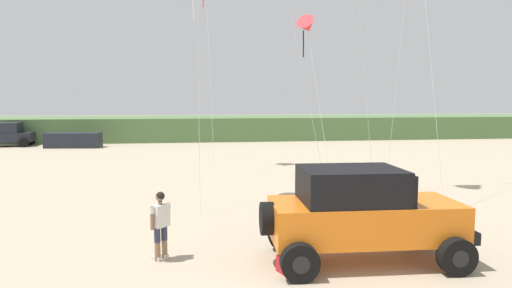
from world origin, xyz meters
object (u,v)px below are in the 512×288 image
kite_purple_stunt (307,27)px  person_watching (160,222)px  distant_sedan (73,140)px  jeep (362,212)px  cooler_box (291,263)px  distant_pickup (4,135)px

kite_purple_stunt → person_watching: bearing=-125.5°
distant_sedan → kite_purple_stunt: 24.94m
person_watching → kite_purple_stunt: 11.19m
jeep → cooler_box: bearing=-168.0°
person_watching → distant_sedan: size_ratio=0.40×
jeep → person_watching: 4.80m
cooler_box → kite_purple_stunt: size_ratio=0.08×
person_watching → distant_sedan: bearing=108.2°
person_watching → kite_purple_stunt: kite_purple_stunt is taller
jeep → distant_pickup: bearing=123.5°
cooler_box → distant_pickup: distant_pickup is taller
person_watching → kite_purple_stunt: bearing=54.5°
jeep → person_watching: bearing=170.6°
distant_pickup → distant_sedan: (5.87, -1.64, -0.34)m
jeep → distant_sedan: 31.03m
jeep → kite_purple_stunt: size_ratio=0.66×
cooler_box → distant_sedan: bearing=92.3°
person_watching → distant_pickup: (-14.80, 28.72, 0.00)m
cooler_box → distant_sedan: distant_sedan is taller
person_watching → kite_purple_stunt: size_ratio=0.22×
jeep → kite_purple_stunt: 10.26m
distant_sedan → cooler_box: bearing=-61.2°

